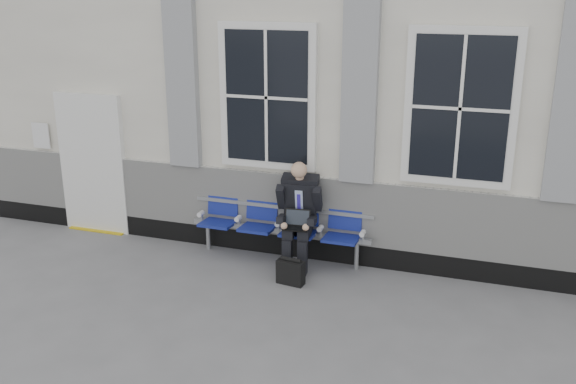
% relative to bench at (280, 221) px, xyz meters
% --- Properties ---
extents(ground, '(70.00, 70.00, 0.00)m').
position_rel_bench_xyz_m(ground, '(1.93, -1.32, -0.55)').
color(ground, slate).
rests_on(ground, ground).
extents(station_building, '(14.40, 4.40, 4.49)m').
position_rel_bench_xyz_m(station_building, '(1.92, 2.15, 1.67)').
color(station_building, white).
rests_on(station_building, ground).
extents(bench, '(2.60, 0.47, 0.91)m').
position_rel_bench_xyz_m(bench, '(0.00, 0.00, 0.00)').
color(bench, '#9EA0A3').
rests_on(bench, ground).
extents(businessman, '(0.63, 0.84, 1.47)m').
position_rel_bench_xyz_m(businessman, '(0.32, -0.14, 0.24)').
color(businessman, black).
rests_on(businessman, ground).
extents(briefcase, '(0.37, 0.20, 0.36)m').
position_rel_bench_xyz_m(briefcase, '(0.40, -0.73, -0.38)').
color(briefcase, black).
rests_on(briefcase, ground).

